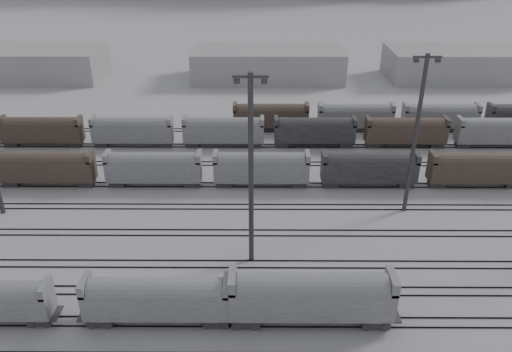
{
  "coord_description": "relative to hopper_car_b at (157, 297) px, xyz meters",
  "views": [
    {
      "loc": [
        7.54,
        -38.85,
        37.17
      ],
      "look_at": [
        7.18,
        27.33,
        4.0
      ],
      "focal_mm": 35.0,
      "sensor_mm": 36.0,
      "label": 1
    }
  ],
  "objects": [
    {
      "name": "light_mast_c",
      "position": [
        9.49,
        11.03,
        9.25
      ],
      "size": [
        3.79,
        0.61,
        23.7
      ],
      "color": "#343436",
      "rests_on": "ground"
    },
    {
      "name": "hopper_car_b",
      "position": [
        0.0,
        0.0,
        0.0
      ],
      "size": [
        15.05,
        2.99,
        5.38
      ],
      "color": "black",
      "rests_on": "ground"
    },
    {
      "name": "warehouse_left",
      "position": [
        -57.2,
        94.0,
        0.67
      ],
      "size": [
        50.0,
        18.0,
        8.0
      ],
      "primitive_type": "cube",
      "color": "#9B9B9D",
      "rests_on": "ground"
    },
    {
      "name": "ground",
      "position": [
        2.8,
        -1.0,
        -3.33
      ],
      "size": [
        900.0,
        900.0,
        0.0
      ],
      "primitive_type": "plane",
      "color": "#B8B7BD",
      "rests_on": "ground"
    },
    {
      "name": "warehouse_right",
      "position": [
        62.8,
        94.0,
        0.67
      ],
      "size": [
        35.0,
        18.0,
        8.0
      ],
      "primitive_type": "cube",
      "color": "#9B9B9D",
      "rests_on": "ground"
    },
    {
      "name": "light_mast_d",
      "position": [
        31.68,
        23.25,
        8.82
      ],
      "size": [
        3.66,
        0.59,
        22.89
      ],
      "color": "#343436",
      "rests_on": "ground"
    },
    {
      "name": "bg_string_near",
      "position": [
        10.8,
        31.0,
        -0.53
      ],
      "size": [
        151.0,
        3.0,
        5.6
      ],
      "color": "gray",
      "rests_on": "ground"
    },
    {
      "name": "bg_string_mid",
      "position": [
        20.8,
        47.0,
        -0.53
      ],
      "size": [
        151.0,
        3.0,
        5.6
      ],
      "color": "black",
      "rests_on": "ground"
    },
    {
      "name": "bg_string_far",
      "position": [
        38.3,
        55.0,
        -0.53
      ],
      "size": [
        66.0,
        3.0,
        5.6
      ],
      "color": "#4C3830",
      "rests_on": "ground"
    },
    {
      "name": "warehouse_mid",
      "position": [
        12.8,
        94.0,
        0.67
      ],
      "size": [
        40.0,
        18.0,
        8.0
      ],
      "primitive_type": "cube",
      "color": "#9B9B9D",
      "rests_on": "ground"
    },
    {
      "name": "hopper_car_c",
      "position": [
        15.76,
        -0.0,
        0.39
      ],
      "size": [
        16.8,
        3.34,
        6.01
      ],
      "color": "black",
      "rests_on": "ground"
    },
    {
      "name": "tracks",
      "position": [
        2.8,
        16.5,
        -3.25
      ],
      "size": [
        220.0,
        71.5,
        0.16
      ],
      "color": "black",
      "rests_on": "ground"
    }
  ]
}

